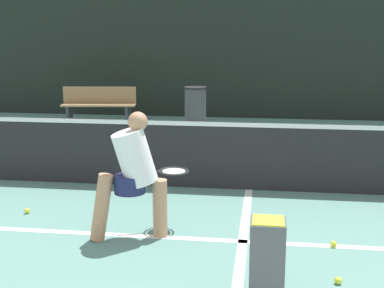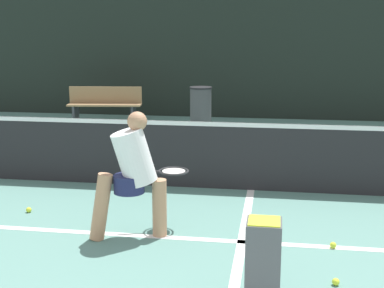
# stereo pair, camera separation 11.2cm
# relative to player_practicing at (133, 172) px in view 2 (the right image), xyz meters

# --- Properties ---
(court_service_line) EXTENTS (8.25, 0.10, 0.01)m
(court_service_line) POSITION_rel_player_practicing_xyz_m (1.16, 0.03, -0.72)
(court_service_line) COLOR white
(court_service_line) RESTS_ON ground
(court_center_mark) EXTENTS (0.10, 3.83, 0.01)m
(court_center_mark) POSITION_rel_player_practicing_xyz_m (1.16, 0.02, -0.72)
(court_center_mark) COLOR white
(court_center_mark) RESTS_ON ground
(net) EXTENTS (11.09, 0.09, 1.07)m
(net) POSITION_rel_player_practicing_xyz_m (1.16, 1.94, -0.22)
(net) COLOR slate
(net) RESTS_ON ground
(fence_back) EXTENTS (24.00, 0.06, 3.29)m
(fence_back) POSITION_rel_player_practicing_xyz_m (1.16, 8.26, 0.91)
(fence_back) COLOR black
(fence_back) RESTS_ON ground
(player_practicing) EXTENTS (1.06, 0.83, 1.37)m
(player_practicing) POSITION_rel_player_practicing_xyz_m (0.00, 0.00, 0.00)
(player_practicing) COLOR tan
(player_practicing) RESTS_ON ground
(tennis_ball_scattered_2) EXTENTS (0.07, 0.07, 0.07)m
(tennis_ball_scattered_2) POSITION_rel_player_practicing_xyz_m (2.03, -0.82, -0.69)
(tennis_ball_scattered_2) COLOR #D1E033
(tennis_ball_scattered_2) RESTS_ON ground
(tennis_ball_scattered_3) EXTENTS (0.07, 0.07, 0.07)m
(tennis_ball_scattered_3) POSITION_rel_player_practicing_xyz_m (-1.49, 0.56, -0.69)
(tennis_ball_scattered_3) COLOR #D1E033
(tennis_ball_scattered_3) RESTS_ON ground
(tennis_ball_scattered_10) EXTENTS (0.07, 0.07, 0.07)m
(tennis_ball_scattered_10) POSITION_rel_player_practicing_xyz_m (2.09, 0.01, -0.69)
(tennis_ball_scattered_10) COLOR #D1E033
(tennis_ball_scattered_10) RESTS_ON ground
(ball_hopper) EXTENTS (0.28, 0.28, 0.71)m
(ball_hopper) POSITION_rel_player_practicing_xyz_m (1.40, -1.22, -0.35)
(ball_hopper) COLOR #4C4C51
(ball_hopper) RESTS_ON ground
(courtside_bench) EXTENTS (1.79, 0.59, 0.86)m
(courtside_bench) POSITION_rel_player_practicing_xyz_m (-2.61, 7.00, -0.25)
(courtside_bench) COLOR olive
(courtside_bench) RESTS_ON ground
(trash_bin) EXTENTS (0.51, 0.51, 0.94)m
(trash_bin) POSITION_rel_player_practicing_xyz_m (-0.23, 6.65, -0.26)
(trash_bin) COLOR #3F3F42
(trash_bin) RESTS_ON ground
(parked_car) EXTENTS (1.77, 4.44, 1.53)m
(parked_car) POSITION_rel_player_practicing_xyz_m (3.79, 11.21, -0.08)
(parked_car) COLOR navy
(parked_car) RESTS_ON ground
(building_far) EXTENTS (36.00, 2.40, 5.10)m
(building_far) POSITION_rel_player_practicing_xyz_m (1.16, 27.66, 1.82)
(building_far) COLOR beige
(building_far) RESTS_ON ground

